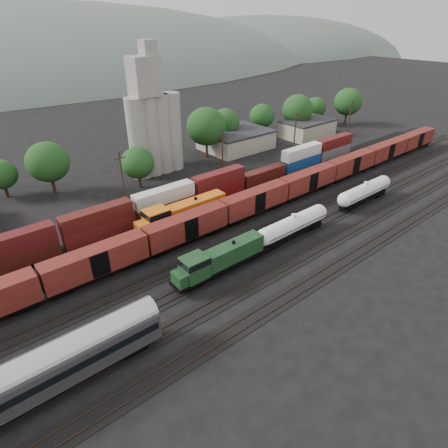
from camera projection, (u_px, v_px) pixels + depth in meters
ground at (249, 236)px, 64.62m from camera, size 600.00×600.00×0.00m
tracks at (249, 236)px, 64.60m from camera, size 180.00×33.20×0.20m
green_locomotive at (218, 260)px, 53.98m from camera, size 16.93×2.99×4.48m
tank_car_a at (293, 225)px, 62.93m from camera, size 16.30×2.92×4.27m
tank_car_b at (365, 191)px, 74.76m from camera, size 16.34×2.92×4.28m
passenger_coach at (34, 376)px, 35.51m from camera, size 25.90×3.19×5.88m
orange_locomotive at (181, 214)px, 65.93m from camera, size 19.58×3.26×4.89m
boxcar_string at (223, 213)px, 65.48m from camera, size 153.60×2.90×4.20m
container_wall at (137, 213)px, 65.95m from camera, size 160.00×2.60×5.80m
grain_silo at (154, 126)px, 85.13m from camera, size 13.40×5.00×29.00m
industrial_sheds at (171, 160)px, 90.75m from camera, size 119.38×17.26×5.10m
tree_band at (98, 152)px, 80.24m from camera, size 162.53×21.06×14.31m
utility_poles at (177, 167)px, 76.37m from camera, size 122.20×0.36×12.00m
distant_hills at (22, 102)px, 262.87m from camera, size 860.00×286.00×130.00m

